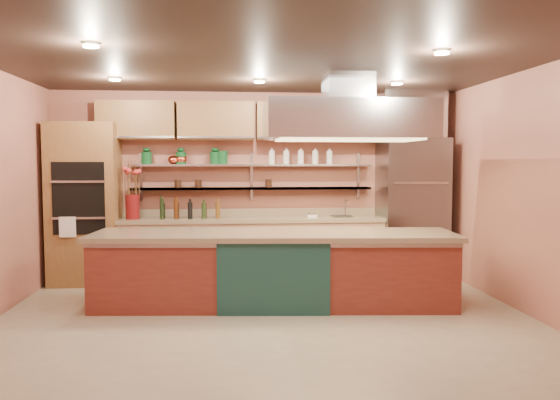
{
  "coord_description": "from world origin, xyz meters",
  "views": [
    {
      "loc": [
        -0.4,
        -5.82,
        1.75
      ],
      "look_at": [
        0.25,
        1.0,
        1.27
      ],
      "focal_mm": 35.0,
      "sensor_mm": 36.0,
      "label": 1
    }
  ],
  "objects": [
    {
      "name": "floor",
      "position": [
        0.0,
        0.0,
        -0.01
      ],
      "size": [
        6.0,
        5.0,
        0.02
      ],
      "primitive_type": "cube",
      "color": "#9E9178",
      "rests_on": "ground"
    },
    {
      "name": "ceiling",
      "position": [
        0.0,
        0.0,
        2.8
      ],
      "size": [
        6.0,
        5.0,
        0.02
      ],
      "primitive_type": "cube",
      "color": "black",
      "rests_on": "wall_back"
    },
    {
      "name": "wall_back",
      "position": [
        0.0,
        2.5,
        1.4
      ],
      "size": [
        6.0,
        0.04,
        2.8
      ],
      "primitive_type": "cube",
      "color": "#A25F4C",
      "rests_on": "floor"
    },
    {
      "name": "wall_front",
      "position": [
        0.0,
        -2.5,
        1.4
      ],
      "size": [
        6.0,
        0.04,
        2.8
      ],
      "primitive_type": "cube",
      "color": "#A25F4C",
      "rests_on": "floor"
    },
    {
      "name": "wall_right",
      "position": [
        3.0,
        0.0,
        1.4
      ],
      "size": [
        0.04,
        5.0,
        2.8
      ],
      "primitive_type": "cube",
      "color": "#A25F4C",
      "rests_on": "floor"
    },
    {
      "name": "oven_stack",
      "position": [
        -2.45,
        2.18,
        1.15
      ],
      "size": [
        0.95,
        0.64,
        2.3
      ],
      "primitive_type": "cube",
      "color": "brown",
      "rests_on": "floor"
    },
    {
      "name": "refrigerator",
      "position": [
        2.35,
        2.14,
        1.05
      ],
      "size": [
        0.95,
        0.72,
        2.1
      ],
      "primitive_type": "cube",
      "color": "slate",
      "rests_on": "floor"
    },
    {
      "name": "back_counter",
      "position": [
        -0.05,
        2.2,
        0.47
      ],
      "size": [
        3.84,
        0.64,
        0.93
      ],
      "primitive_type": "cube",
      "color": "tan",
      "rests_on": "floor"
    },
    {
      "name": "wall_shelf_lower",
      "position": [
        -0.05,
        2.37,
        1.35
      ],
      "size": [
        3.6,
        0.26,
        0.03
      ],
      "primitive_type": "cube",
      "color": "#ADB0B4",
      "rests_on": "wall_back"
    },
    {
      "name": "wall_shelf_upper",
      "position": [
        -0.05,
        2.37,
        1.7
      ],
      "size": [
        3.6,
        0.26,
        0.03
      ],
      "primitive_type": "cube",
      "color": "#ADB0B4",
      "rests_on": "wall_back"
    },
    {
      "name": "upper_cabinets",
      "position": [
        0.0,
        2.32,
        2.35
      ],
      "size": [
        4.6,
        0.36,
        0.55
      ],
      "primitive_type": "cube",
      "color": "brown",
      "rests_on": "wall_back"
    },
    {
      "name": "range_hood",
      "position": [
        1.04,
        0.72,
        2.25
      ],
      "size": [
        2.0,
        1.0,
        0.45
      ],
      "primitive_type": "cube",
      "color": "#ADB0B4",
      "rests_on": "ceiling"
    },
    {
      "name": "ceiling_downlights",
      "position": [
        0.0,
        0.2,
        2.77
      ],
      "size": [
        4.0,
        2.8,
        0.02
      ],
      "primitive_type": "cube",
      "color": "#FFE5A5",
      "rests_on": "ceiling"
    },
    {
      "name": "island",
      "position": [
        0.14,
        0.72,
        0.45
      ],
      "size": [
        4.35,
        1.3,
        0.89
      ],
      "primitive_type": "cube",
      "rotation": [
        0.0,
        0.0,
        -0.09
      ],
      "color": "maroon",
      "rests_on": "floor"
    },
    {
      "name": "flower_vase",
      "position": [
        -1.78,
        2.15,
        1.11
      ],
      "size": [
        0.23,
        0.23,
        0.35
      ],
      "primitive_type": "cylinder",
      "rotation": [
        0.0,
        0.0,
        0.18
      ],
      "color": "#5D0D10",
      "rests_on": "back_counter"
    },
    {
      "name": "oil_bottle_cluster",
      "position": [
        -0.96,
        2.15,
        1.08
      ],
      "size": [
        0.96,
        0.53,
        0.3
      ],
      "primitive_type": "cube",
      "rotation": [
        0.0,
        0.0,
        -0.31
      ],
      "color": "black",
      "rests_on": "back_counter"
    },
    {
      "name": "kitchen_scale",
      "position": [
        0.83,
        2.15,
        0.97
      ],
      "size": [
        0.17,
        0.15,
        0.08
      ],
      "primitive_type": "cube",
      "rotation": [
        0.0,
        0.0,
        -0.37
      ],
      "color": "silver",
      "rests_on": "back_counter"
    },
    {
      "name": "bar_faucet",
      "position": [
        1.35,
        2.25,
        1.05
      ],
      "size": [
        0.04,
        0.04,
        0.24
      ],
      "primitive_type": "cylinder",
      "rotation": [
        0.0,
        0.0,
        0.15
      ],
      "color": "silver",
      "rests_on": "back_counter"
    },
    {
      "name": "copper_kettle",
      "position": [
        -1.21,
        2.37,
        1.78
      ],
      "size": [
        0.2,
        0.2,
        0.13
      ],
      "primitive_type": "ellipsoid",
      "rotation": [
        0.0,
        0.0,
        -0.27
      ],
      "color": "#C7472E",
      "rests_on": "wall_shelf_upper"
    },
    {
      "name": "green_canister",
      "position": [
        -0.49,
        2.37,
        1.81
      ],
      "size": [
        0.21,
        0.21,
        0.2
      ],
      "primitive_type": "cylinder",
      "rotation": [
        0.0,
        0.0,
        0.37
      ],
      "color": "#0D401C",
      "rests_on": "wall_shelf_upper"
    }
  ]
}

